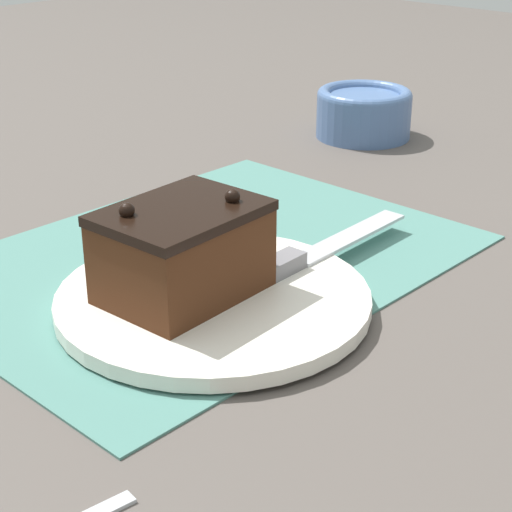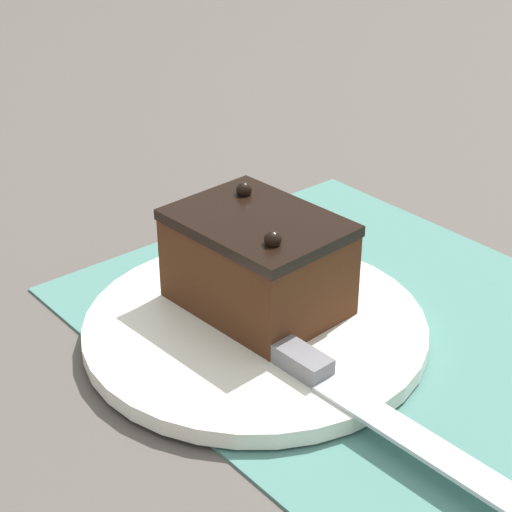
% 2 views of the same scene
% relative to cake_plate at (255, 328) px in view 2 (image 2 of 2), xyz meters
% --- Properties ---
extents(ground_plane, '(3.00, 3.00, 0.00)m').
position_rel_cake_plate_xyz_m(ground_plane, '(0.06, 0.07, -0.01)').
color(ground_plane, '#544C47').
extents(placemat_woven, '(0.46, 0.34, 0.00)m').
position_rel_cake_plate_xyz_m(placemat_woven, '(0.06, 0.07, -0.01)').
color(placemat_woven, slate).
rests_on(placemat_woven, ground_plane).
extents(cake_plate, '(0.25, 0.25, 0.01)m').
position_rel_cake_plate_xyz_m(cake_plate, '(0.00, 0.00, 0.00)').
color(cake_plate, white).
rests_on(cake_plate, placemat_woven).
extents(chocolate_cake, '(0.13, 0.10, 0.08)m').
position_rel_cake_plate_xyz_m(chocolate_cake, '(-0.02, 0.02, 0.04)').
color(chocolate_cake, '#472614').
rests_on(chocolate_cake, cake_plate).
extents(serving_knife, '(0.22, 0.03, 0.01)m').
position_rel_cake_plate_xyz_m(serving_knife, '(0.09, -0.01, 0.01)').
color(serving_knife, slate).
rests_on(serving_knife, cake_plate).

